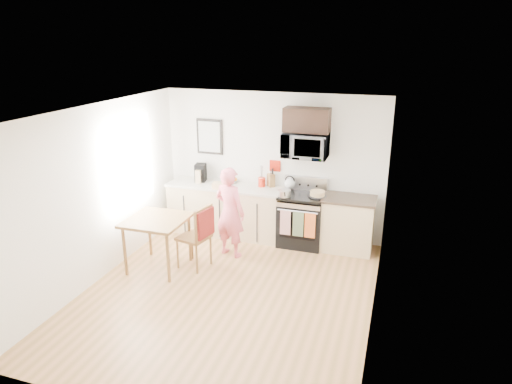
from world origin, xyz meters
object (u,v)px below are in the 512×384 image
(person, at_px, (230,212))
(chair, at_px, (201,229))
(dining_table, at_px, (157,224))
(range, at_px, (302,221))
(microwave, at_px, (305,145))
(cake, at_px, (317,194))

(person, xyz_separation_m, chair, (-0.25, -0.59, -0.09))
(dining_table, bearing_deg, range, 38.73)
(microwave, bearing_deg, dining_table, -139.44)
(range, relative_size, dining_table, 1.31)
(microwave, xyz_separation_m, cake, (0.27, -0.14, -0.79))
(dining_table, distance_m, cake, 2.70)
(range, height_order, chair, range)
(range, distance_m, microwave, 1.33)
(microwave, bearing_deg, range, -89.94)
(range, xyz_separation_m, person, (-1.03, -0.79, 0.33))
(dining_table, xyz_separation_m, cake, (2.21, 1.52, 0.24))
(microwave, distance_m, person, 1.69)
(chair, height_order, cake, chair)
(range, height_order, microwave, microwave)
(cake, bearing_deg, dining_table, -145.49)
(range, bearing_deg, microwave, 90.06)
(chair, bearing_deg, person, 78.78)
(microwave, relative_size, chair, 0.73)
(microwave, distance_m, dining_table, 2.76)
(dining_table, relative_size, cake, 2.90)
(microwave, bearing_deg, cake, -28.60)
(range, height_order, cake, range)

